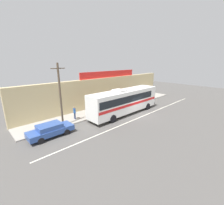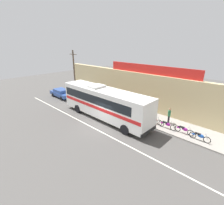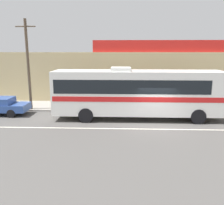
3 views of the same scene
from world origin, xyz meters
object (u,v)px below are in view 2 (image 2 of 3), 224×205
(motorcycle_orange, at_px, (199,136))
(motorcycle_black, at_px, (184,129))
(motorcycle_green, at_px, (154,120))
(pedestrian_near_shop, at_px, (169,114))
(intercity_bus, at_px, (104,102))
(pedestrian_by_curb, at_px, (134,107))
(utility_pole, at_px, (74,74))
(parked_car, at_px, (61,93))
(pedestrian_far_left, at_px, (88,93))
(motorcycle_red, at_px, (167,125))

(motorcycle_orange, bearing_deg, motorcycle_black, 171.21)
(motorcycle_green, height_order, pedestrian_near_shop, pedestrian_near_shop)
(intercity_bus, height_order, pedestrian_by_curb, intercity_bus)
(utility_pole, xyz_separation_m, pedestrian_by_curb, (10.91, 0.89, -2.80))
(parked_car, distance_m, motorcycle_green, 16.00)
(motorcycle_black, xyz_separation_m, pedestrian_by_curb, (-6.11, 0.26, 0.54))
(pedestrian_near_shop, bearing_deg, parked_car, -169.47)
(motorcycle_black, height_order, pedestrian_far_left, pedestrian_far_left)
(motorcycle_red, bearing_deg, pedestrian_by_curb, 174.40)
(motorcycle_green, relative_size, pedestrian_by_curb, 1.12)
(motorcycle_black, bearing_deg, utility_pole, -177.91)
(intercity_bus, relative_size, pedestrian_far_left, 6.99)
(motorcycle_orange, bearing_deg, pedestrian_near_shop, 159.45)
(utility_pole, height_order, pedestrian_near_shop, utility_pole)
(parked_car, bearing_deg, pedestrian_by_curb, 10.09)
(motorcycle_black, xyz_separation_m, motorcycle_red, (-1.65, -0.17, 0.00))
(motorcycle_black, bearing_deg, intercity_bus, -162.12)
(parked_car, bearing_deg, motorcycle_green, 7.01)
(parked_car, xyz_separation_m, motorcycle_orange, (20.56, 1.81, -0.17))
(parked_car, distance_m, motorcycle_black, 19.16)
(utility_pole, bearing_deg, pedestrian_far_left, 20.99)
(parked_car, bearing_deg, motorcycle_red, 6.12)
(parked_car, relative_size, pedestrian_near_shop, 2.64)
(intercity_bus, bearing_deg, pedestrian_near_shop, 31.33)
(motorcycle_red, height_order, pedestrian_near_shop, pedestrian_near_shop)
(pedestrian_far_left, bearing_deg, motorcycle_orange, -1.43)
(intercity_bus, height_order, motorcycle_red, intercity_bus)
(utility_pole, height_order, pedestrian_far_left, utility_pole)
(intercity_bus, bearing_deg, pedestrian_far_left, 156.50)
(motorcycle_green, bearing_deg, motorcycle_black, 1.57)
(motorcycle_black, bearing_deg, pedestrian_near_shop, 151.93)
(intercity_bus, distance_m, pedestrian_near_shop, 7.37)
(motorcycle_green, relative_size, motorcycle_orange, 1.02)
(parked_car, xyz_separation_m, pedestrian_near_shop, (16.97, 3.15, 0.40))
(motorcycle_green, bearing_deg, intercity_bus, -153.22)
(motorcycle_orange, height_order, pedestrian_by_curb, pedestrian_by_curb)
(intercity_bus, xyz_separation_m, pedestrian_far_left, (-6.60, 2.87, -0.91))
(parked_car, bearing_deg, motorcycle_orange, 5.02)
(intercity_bus, xyz_separation_m, motorcycle_orange, (9.84, 2.46, -1.50))
(motorcycle_black, bearing_deg, pedestrian_far_left, 179.31)
(motorcycle_black, xyz_separation_m, motorcycle_orange, (1.50, -0.23, 0.00))
(parked_car, xyz_separation_m, motorcycle_green, (15.87, 1.95, -0.17))
(parked_car, xyz_separation_m, motorcycle_red, (17.41, 1.87, -0.17))
(utility_pole, relative_size, pedestrian_near_shop, 4.24)
(motorcycle_green, bearing_deg, pedestrian_far_left, 178.70)
(parked_car, height_order, motorcycle_orange, parked_car)
(parked_car, height_order, motorcycle_green, parked_car)
(utility_pole, distance_m, motorcycle_black, 17.35)
(motorcycle_red, distance_m, motorcycle_orange, 3.15)
(parked_car, xyz_separation_m, utility_pole, (2.04, 1.42, 3.17))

